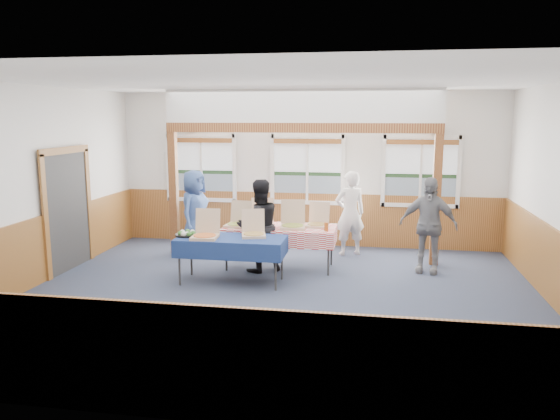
{
  "coord_description": "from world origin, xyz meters",
  "views": [
    {
      "loc": [
        1.36,
        -7.81,
        2.73
      ],
      "look_at": [
        -0.16,
        1.0,
        1.16
      ],
      "focal_mm": 35.0,
      "sensor_mm": 36.0,
      "label": 1
    }
  ],
  "objects_px": {
    "woman_black": "(259,226)",
    "table_left": "(231,241)",
    "person_grey": "(428,225)",
    "woman_white": "(350,213)",
    "man_blue": "(194,212)",
    "table_right": "(280,230)"
  },
  "relations": [
    {
      "from": "table_right",
      "to": "table_left",
      "type": "bearing_deg",
      "value": -115.01
    },
    {
      "from": "woman_black",
      "to": "woman_white",
      "type": "bearing_deg",
      "value": -170.5
    },
    {
      "from": "table_left",
      "to": "man_blue",
      "type": "xyz_separation_m",
      "value": [
        -1.2,
        1.73,
        0.14
      ]
    },
    {
      "from": "man_blue",
      "to": "woman_white",
      "type": "bearing_deg",
      "value": -72.35
    },
    {
      "from": "table_right",
      "to": "person_grey",
      "type": "bearing_deg",
      "value": 11.36
    },
    {
      "from": "table_left",
      "to": "woman_white",
      "type": "distance_m",
      "value": 2.83
    },
    {
      "from": "woman_white",
      "to": "table_left",
      "type": "bearing_deg",
      "value": 28.43
    },
    {
      "from": "table_left",
      "to": "person_grey",
      "type": "bearing_deg",
      "value": 42.79
    },
    {
      "from": "person_grey",
      "to": "woman_white",
      "type": "bearing_deg",
      "value": 157.26
    },
    {
      "from": "woman_black",
      "to": "person_grey",
      "type": "bearing_deg",
      "value": 154.63
    },
    {
      "from": "man_blue",
      "to": "person_grey",
      "type": "height_order",
      "value": "person_grey"
    },
    {
      "from": "woman_white",
      "to": "person_grey",
      "type": "distance_m",
      "value": 1.71
    },
    {
      "from": "table_left",
      "to": "table_right",
      "type": "xyz_separation_m",
      "value": [
        0.64,
        1.0,
        0.01
      ]
    },
    {
      "from": "table_left",
      "to": "man_blue",
      "type": "distance_m",
      "value": 2.11
    },
    {
      "from": "woman_black",
      "to": "table_left",
      "type": "bearing_deg",
      "value": 32.76
    },
    {
      "from": "woman_black",
      "to": "man_blue",
      "type": "height_order",
      "value": "man_blue"
    },
    {
      "from": "woman_black",
      "to": "table_right",
      "type": "bearing_deg",
      "value": -174.21
    },
    {
      "from": "man_blue",
      "to": "person_grey",
      "type": "relative_size",
      "value": 0.99
    },
    {
      "from": "table_left",
      "to": "woman_black",
      "type": "xyz_separation_m",
      "value": [
        0.31,
        0.72,
        0.12
      ]
    },
    {
      "from": "woman_white",
      "to": "person_grey",
      "type": "relative_size",
      "value": 0.99
    },
    {
      "from": "woman_white",
      "to": "man_blue",
      "type": "xyz_separation_m",
      "value": [
        -3.03,
        -0.43,
        0.01
      ]
    },
    {
      "from": "table_right",
      "to": "person_grey",
      "type": "xyz_separation_m",
      "value": [
        2.58,
        0.17,
        0.14
      ]
    }
  ]
}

